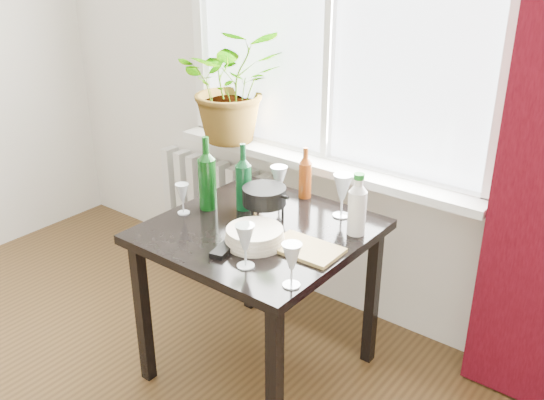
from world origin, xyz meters
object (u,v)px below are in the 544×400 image
Objects in this scene: radiator at (216,204)px; wineglass_far_right at (292,265)px; wine_bottle_right at (243,177)px; cleaning_bottle at (357,204)px; bottle_amber at (305,172)px; table at (259,247)px; wine_bottle_left at (207,173)px; potted_plant at (233,85)px; fondue_pot at (264,203)px; wineglass_back_left at (279,185)px; wineglass_front_right at (245,246)px; plate_stack at (255,236)px; tv_remote at (227,246)px; wineglass_back_center at (342,195)px; cutting_board at (306,249)px; wineglass_front_left at (183,199)px.

radiator is 1.59m from wineglass_far_right.
cleaning_bottle is at bearing 10.63° from wine_bottle_right.
bottle_amber reaches higher than wineglass_far_right.
table is 0.40m from wine_bottle_left.
potted_plant reaches higher than fondue_pot.
radiator is 3.25× the size of bottle_amber.
wine_bottle_right is 0.53m from cleaning_bottle.
wine_bottle_right reaches higher than wineglass_back_left.
wineglass_front_right reaches higher than fondue_pot.
wineglass_far_right is (0.21, -0.00, -0.00)m from wineglass_front_right.
plate_stack is at bearing -57.93° from table.
bottle_amber reaches higher than tv_remote.
cleaning_bottle is 0.44m from wineglass_back_left.
plate_stack is (0.93, -0.75, 0.39)m from radiator.
potted_plant reaches higher than wine_bottle_right.
cleaning_bottle reaches higher than plate_stack.
wine_bottle_right is (-0.17, 0.10, 0.25)m from table.
wineglass_front_right is at bearing -94.83° from wineglass_back_center.
plate_stack is (0.08, -0.12, 0.12)m from table.
wineglass_back_center is (-0.14, 0.10, -0.03)m from cleaning_bottle.
cleaning_bottle reaches higher than cutting_board.
wineglass_front_left is 0.63m from cutting_board.
wine_bottle_left is at bearing -144.70° from wine_bottle_right.
cutting_board is at bearing 66.02° from wineglass_front_right.
fondue_pot is (-0.11, 0.20, 0.04)m from plate_stack.
wineglass_front_right is at bearing -46.89° from potted_plant.
fondue_pot reaches higher than tv_remote.
fondue_pot is at bearing 118.87° from wineglass_front_right.
cutting_board is (0.90, -0.61, -0.40)m from potted_plant.
wine_bottle_left is 0.33m from wineglass_back_left.
wine_bottle_left reaches higher than plate_stack.
tv_remote is at bearing -44.43° from radiator.
cutting_board is (0.11, 0.24, -0.08)m from wineglass_front_right.
wineglass_front_left is at bearing -146.80° from fondue_pot.
fondue_pot is at bearing -162.33° from cleaning_bottle.
cleaning_bottle is (0.52, 0.10, -0.02)m from wine_bottle_right.
radiator is 2.35× the size of wine_bottle_left.
wineglass_front_right is 0.55m from wineglass_front_left.
fondue_pot is (0.31, 0.18, 0.00)m from wineglass_front_left.
radiator is 0.94× the size of table.
wine_bottle_left reaches higher than radiator.
cutting_board reaches higher than radiator.
table is 0.29m from cutting_board.
wine_bottle_left reaches higher than fondue_pot.
bottle_amber is 0.26m from wineglass_back_center.
wineglass_front_right is (0.34, -0.39, -0.07)m from wine_bottle_right.
wineglass_back_left is at bearing 113.46° from plate_stack.
cutting_board is (0.44, -0.15, -0.15)m from wine_bottle_right.
wineglass_back_left is 1.28× the size of wineglass_front_left.
wineglass_back_center is at bearing 72.26° from plate_stack.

